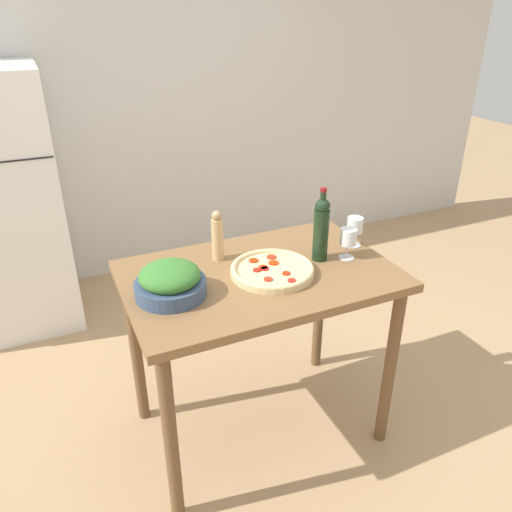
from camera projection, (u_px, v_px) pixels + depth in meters
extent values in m
plane|color=tan|center=(259.00, 426.00, 2.56)|extent=(14.00, 14.00, 0.00)
cube|color=silver|center=(144.00, 102.00, 3.59)|extent=(6.40, 0.06, 2.60)
cube|color=brown|center=(260.00, 276.00, 2.16)|extent=(1.16, 0.75, 0.04)
cylinder|color=brown|center=(171.00, 442.00, 1.92)|extent=(0.06, 0.06, 0.86)
cylinder|color=brown|center=(390.00, 369.00, 2.30)|extent=(0.06, 0.06, 0.86)
cylinder|color=brown|center=(136.00, 349.00, 2.43)|extent=(0.06, 0.06, 0.86)
cylinder|color=brown|center=(320.00, 302.00, 2.81)|extent=(0.06, 0.06, 0.86)
cylinder|color=black|center=(320.00, 235.00, 2.21)|extent=(0.07, 0.07, 0.24)
sphere|color=black|center=(322.00, 206.00, 2.15)|extent=(0.07, 0.07, 0.07)
cylinder|color=black|center=(323.00, 199.00, 2.13)|extent=(0.03, 0.03, 0.07)
cylinder|color=maroon|center=(323.00, 189.00, 2.11)|extent=(0.03, 0.03, 0.02)
cylinder|color=silver|center=(346.00, 257.00, 2.27)|extent=(0.07, 0.07, 0.00)
cylinder|color=silver|center=(347.00, 251.00, 2.25)|extent=(0.01, 0.01, 0.07)
cylinder|color=white|center=(348.00, 237.00, 2.22)|extent=(0.07, 0.07, 0.07)
cylinder|color=maroon|center=(348.00, 241.00, 2.23)|extent=(0.06, 0.06, 0.03)
cylinder|color=silver|center=(353.00, 245.00, 2.39)|extent=(0.07, 0.07, 0.00)
cylinder|color=silver|center=(354.00, 238.00, 2.37)|extent=(0.01, 0.01, 0.07)
cylinder|color=white|center=(355.00, 225.00, 2.34)|extent=(0.07, 0.07, 0.07)
cylinder|color=tan|center=(218.00, 240.00, 2.21)|extent=(0.05, 0.05, 0.19)
sphere|color=tan|center=(217.00, 216.00, 2.16)|extent=(0.04, 0.04, 0.04)
cylinder|color=#384C6B|center=(171.00, 288.00, 1.97)|extent=(0.28, 0.28, 0.06)
ellipsoid|color=#38752D|center=(170.00, 276.00, 1.94)|extent=(0.24, 0.24, 0.10)
cylinder|color=#DBC189|center=(272.00, 271.00, 2.13)|extent=(0.36, 0.36, 0.02)
torus|color=#DBC189|center=(272.00, 269.00, 2.12)|extent=(0.36, 0.36, 0.03)
cylinder|color=red|center=(265.00, 269.00, 2.12)|extent=(0.03, 0.03, 0.01)
cylinder|color=#AC250C|center=(286.00, 273.00, 2.09)|extent=(0.03, 0.03, 0.01)
cylinder|color=#AD1E11|center=(257.00, 270.00, 2.11)|extent=(0.03, 0.03, 0.01)
cylinder|color=#B62D0B|center=(254.00, 260.00, 2.19)|extent=(0.04, 0.04, 0.01)
cylinder|color=#B92F17|center=(271.00, 257.00, 2.22)|extent=(0.04, 0.04, 0.01)
cylinder|color=red|center=(292.00, 281.00, 2.03)|extent=(0.03, 0.03, 0.01)
cylinder|color=#A9301A|center=(268.00, 279.00, 2.04)|extent=(0.04, 0.04, 0.01)
cylinder|color=#BA2E0F|center=(263.00, 267.00, 2.13)|extent=(0.04, 0.04, 0.01)
cylinder|color=#BA320B|center=(274.00, 263.00, 2.17)|extent=(0.04, 0.04, 0.01)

